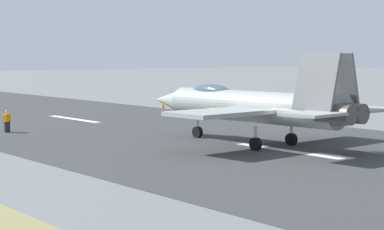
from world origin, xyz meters
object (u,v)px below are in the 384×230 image
at_px(marker_cone_far, 163,105).
at_px(marker_cone_mid, 345,123).
at_px(fighter_jet, 251,105).
at_px(crew_person, 7,121).

bearing_deg(marker_cone_far, marker_cone_mid, 180.00).
bearing_deg(fighter_jet, crew_person, 29.66).
xyz_separation_m(marker_cone_mid, marker_cone_far, (23.76, 0.00, 0.00)).
height_order(fighter_jet, marker_cone_mid, fighter_jet).
xyz_separation_m(crew_person, marker_cone_far, (11.60, -22.13, -0.52)).
height_order(fighter_jet, crew_person, fighter_jet).
distance_m(fighter_jet, crew_person, 18.07).
relative_size(crew_person, marker_cone_far, 2.91).
height_order(fighter_jet, marker_cone_far, fighter_jet).
relative_size(fighter_jet, crew_person, 10.78).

